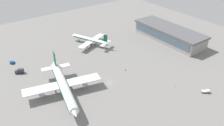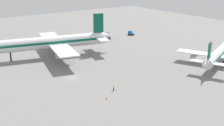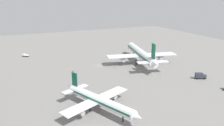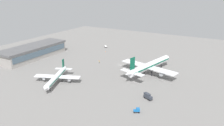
{
  "view_description": "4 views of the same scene",
  "coord_description": "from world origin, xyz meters",
  "px_view_note": "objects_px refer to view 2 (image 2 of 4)",
  "views": [
    {
      "loc": [
        -99.76,
        71.27,
        85.43
      ],
      "look_at": [
        10.84,
        -10.26,
        5.55
      ],
      "focal_mm": 38.31,
      "sensor_mm": 36.0,
      "label": 1
    },
    {
      "loc": [
        -46.05,
        -87.05,
        36.43
      ],
      "look_at": [
        15.23,
        -2.21,
        3.16
      ],
      "focal_mm": 48.71,
      "sensor_mm": 36.0,
      "label": 2
    },
    {
      "loc": [
        123.8,
        -46.59,
        42.2
      ],
      "look_at": [
        14.25,
        3.39,
        5.31
      ],
      "focal_mm": 35.36,
      "sensor_mm": 36.0,
      "label": 3
    },
    {
      "loc": [
        148.4,
        77.81,
        59.47
      ],
      "look_at": [
        9.62,
        -2.1,
        4.04
      ],
      "focal_mm": 34.35,
      "sensor_mm": 36.0,
      "label": 4
    }
  ],
  "objects_px": {
    "airplane_at_gate": "(52,42)",
    "safety_cone_mid_apron": "(107,98)",
    "baggage_tug": "(131,33)",
    "catering_truck": "(108,36)",
    "ground_crew_worker": "(114,88)",
    "airplane_taxiing": "(218,54)"
  },
  "relations": [
    {
      "from": "airplane_taxiing",
      "to": "baggage_tug",
      "type": "bearing_deg",
      "value": 60.55
    },
    {
      "from": "airplane_at_gate",
      "to": "catering_truck",
      "type": "height_order",
      "value": "airplane_at_gate"
    },
    {
      "from": "baggage_tug",
      "to": "catering_truck",
      "type": "height_order",
      "value": "catering_truck"
    },
    {
      "from": "airplane_taxiing",
      "to": "safety_cone_mid_apron",
      "type": "bearing_deg",
      "value": 158.45
    },
    {
      "from": "airplane_taxiing",
      "to": "baggage_tug",
      "type": "relative_size",
      "value": 9.95
    },
    {
      "from": "baggage_tug",
      "to": "safety_cone_mid_apron",
      "type": "xyz_separation_m",
      "value": [
        -60.13,
        -62.71,
        -0.86
      ]
    },
    {
      "from": "airplane_taxiing",
      "to": "baggage_tug",
      "type": "xyz_separation_m",
      "value": [
        6.79,
        61.24,
        -3.16
      ]
    },
    {
      "from": "airplane_at_gate",
      "to": "safety_cone_mid_apron",
      "type": "xyz_separation_m",
      "value": [
        -6.53,
        -48.99,
        -5.92
      ]
    },
    {
      "from": "airplane_taxiing",
      "to": "ground_crew_worker",
      "type": "distance_m",
      "value": 48.09
    },
    {
      "from": "ground_crew_worker",
      "to": "safety_cone_mid_apron",
      "type": "relative_size",
      "value": 2.78
    },
    {
      "from": "baggage_tug",
      "to": "ground_crew_worker",
      "type": "relative_size",
      "value": 2.23
    },
    {
      "from": "ground_crew_worker",
      "to": "catering_truck",
      "type": "bearing_deg",
      "value": -48.57
    },
    {
      "from": "airplane_taxiing",
      "to": "catering_truck",
      "type": "distance_m",
      "value": 61.59
    },
    {
      "from": "baggage_tug",
      "to": "ground_crew_worker",
      "type": "distance_m",
      "value": 80.21
    },
    {
      "from": "catering_truck",
      "to": "safety_cone_mid_apron",
      "type": "height_order",
      "value": "catering_truck"
    },
    {
      "from": "catering_truck",
      "to": "airplane_at_gate",
      "type": "bearing_deg",
      "value": 135.66
    },
    {
      "from": "catering_truck",
      "to": "ground_crew_worker",
      "type": "height_order",
      "value": "catering_truck"
    },
    {
      "from": "safety_cone_mid_apron",
      "to": "ground_crew_worker",
      "type": "bearing_deg",
      "value": 36.47
    },
    {
      "from": "catering_truck",
      "to": "ground_crew_worker",
      "type": "bearing_deg",
      "value": 172.56
    },
    {
      "from": "baggage_tug",
      "to": "catering_truck",
      "type": "relative_size",
      "value": 0.63
    },
    {
      "from": "airplane_at_gate",
      "to": "catering_truck",
      "type": "xyz_separation_m",
      "value": [
        37.69,
        13.33,
        -4.52
      ]
    },
    {
      "from": "baggage_tug",
      "to": "safety_cone_mid_apron",
      "type": "distance_m",
      "value": 86.89
    }
  ]
}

